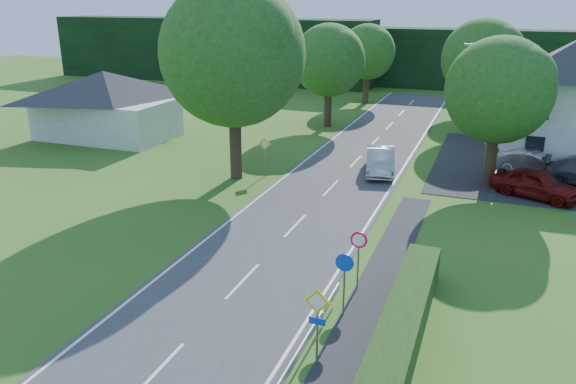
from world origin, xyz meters
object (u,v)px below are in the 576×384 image
at_px(moving_car, 380,160).
at_px(parasol, 515,142).
at_px(motorcycle, 375,158).
at_px(parked_car_red, 536,184).
at_px(parked_car_silver_a, 533,163).
at_px(streetlight, 490,104).

distance_m(moving_car, parasol, 10.53).
distance_m(motorcycle, parked_car_red, 9.96).
bearing_deg(parked_car_silver_a, motorcycle, 114.31).
height_order(streetlight, parked_car_red, streetlight).
xyz_separation_m(moving_car, parked_car_silver_a, (8.96, 2.96, -0.06)).
relative_size(parked_car_red, parked_car_silver_a, 1.04).
bearing_deg(parked_car_silver_a, moving_car, 122.60).
bearing_deg(moving_car, streetlight, 5.88).
bearing_deg(motorcycle, parasol, 39.25).
relative_size(parked_car_red, parasol, 2.04).
bearing_deg(moving_car, parked_car_red, -21.85).
relative_size(streetlight, moving_car, 1.66).
xyz_separation_m(streetlight, motorcycle, (-6.63, -0.68, -3.87)).
height_order(streetlight, motorcycle, streetlight).
height_order(streetlight, moving_car, streetlight).
height_order(moving_car, parked_car_silver_a, moving_car).
relative_size(streetlight, parked_car_silver_a, 1.80).
relative_size(parked_car_silver_a, parasol, 1.95).
xyz_separation_m(streetlight, parasol, (1.86, 5.00, -3.40)).
xyz_separation_m(parked_car_red, parked_car_silver_a, (-0.00, 4.50, -0.06)).
height_order(streetlight, parked_car_silver_a, streetlight).
bearing_deg(moving_car, motorcycle, 102.80).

